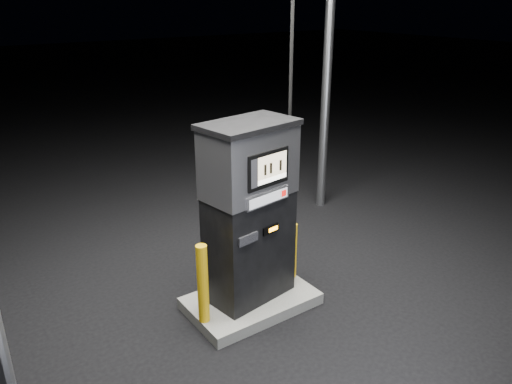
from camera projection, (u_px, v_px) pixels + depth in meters
ground at (251, 306)px, 6.44m from camera, size 80.00×80.00×0.00m
pump_island at (251, 301)px, 6.42m from camera, size 1.60×1.00×0.15m
fuel_dispenser at (250, 211)px, 6.01m from camera, size 1.29×0.82×4.70m
bollard_left at (203, 284)px, 5.73m from camera, size 0.16×0.16×0.99m
bollard_right at (293, 251)px, 6.70m from camera, size 0.12×0.12×0.78m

